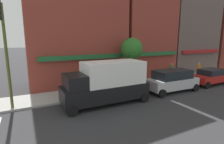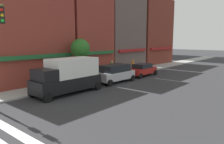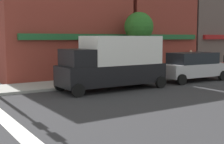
{
  "view_description": "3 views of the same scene",
  "coord_description": "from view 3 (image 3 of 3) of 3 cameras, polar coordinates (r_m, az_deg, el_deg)",
  "views": [
    {
      "loc": [
        6.01,
        -6.31,
        4.63
      ],
      "look_at": [
        12.27,
        6.0,
        2.0
      ],
      "focal_mm": 28.0,
      "sensor_mm": 36.0,
      "label": 1
    },
    {
      "loc": [
        -0.52,
        -10.26,
        4.66
      ],
      "look_at": [
        17.05,
        4.7,
        1.2
      ],
      "focal_mm": 35.0,
      "sensor_mm": 36.0,
      "label": 2
    },
    {
      "loc": [
        1.6,
        -10.16,
        2.95
      ],
      "look_at": [
        11.07,
        4.7,
        1.0
      ],
      "focal_mm": 50.0,
      "sensor_mm": 36.0,
      "label": 3
    }
  ],
  "objects": [
    {
      "name": "pedestrian_green_top",
      "position": [
        26.5,
        14.17,
        2.06
      ],
      "size": [
        0.32,
        0.32,
        1.77
      ],
      "rotation": [
        0.0,
        0.0,
        5.61
      ],
      "color": "#23232D",
      "rests_on": "sidewalk_left"
    },
    {
      "name": "street_tree",
      "position": [
        22.23,
        4.93,
        8.16
      ],
      "size": [
        2.06,
        2.06,
        4.59
      ],
      "color": "brown",
      "rests_on": "sidewalk_left"
    },
    {
      "name": "pedestrian_white_shirt",
      "position": [
        22.79,
        6.9,
        1.54
      ],
      "size": [
        0.32,
        0.32,
        1.77
      ],
      "rotation": [
        0.0,
        0.0,
        0.61
      ],
      "color": "#23232D",
      "rests_on": "sidewalk_left"
    },
    {
      "name": "box_truck_black",
      "position": [
        17.71,
        0.24,
        1.9
      ],
      "size": [
        6.2,
        2.42,
        3.04
      ],
      "rotation": [
        0.0,
        0.0,
        -0.0
      ],
      "color": "black",
      "rests_on": "ground_plane"
    },
    {
      "name": "suv_silver",
      "position": [
        21.9,
        14.53,
        1.09
      ],
      "size": [
        4.75,
        2.12,
        1.94
      ],
      "rotation": [
        0.0,
        0.0,
        -0.03
      ],
      "color": "#B7B7BC",
      "rests_on": "ground_plane"
    }
  ]
}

